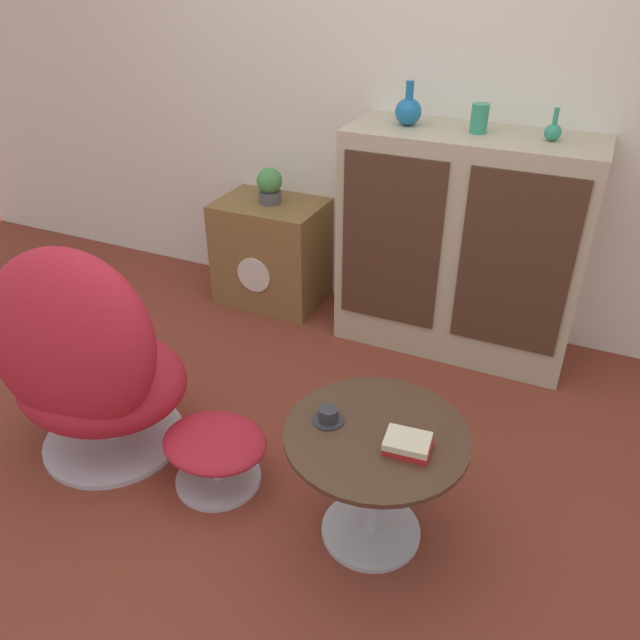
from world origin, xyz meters
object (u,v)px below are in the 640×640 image
(vase_inner_right, at_px, (553,131))
(vase_leftmost, at_px, (408,111))
(vase_inner_left, at_px, (479,118))
(book_stack, at_px, (408,444))
(tv_console, at_px, (272,252))
(egg_chair, at_px, (87,364))
(teacup, at_px, (328,416))
(potted_plant, at_px, (270,185))
(coffee_table, at_px, (375,465))
(ottoman, at_px, (215,448))
(sideboard, at_px, (461,246))

(vase_inner_right, bearing_deg, vase_leftmost, 180.00)
(vase_inner_left, relative_size, book_stack, 0.83)
(tv_console, height_order, egg_chair, egg_chair)
(tv_console, xyz_separation_m, book_stack, (1.28, -1.45, 0.19))
(teacup, xyz_separation_m, book_stack, (0.29, -0.02, 0.00))
(potted_plant, bearing_deg, tv_console, -173.48)
(egg_chair, bearing_deg, vase_inner_left, 52.65)
(vase_leftmost, bearing_deg, tv_console, 178.90)
(potted_plant, bearing_deg, coffee_table, -50.70)
(ottoman, bearing_deg, book_stack, -1.67)
(tv_console, relative_size, book_stack, 3.94)
(vase_inner_right, bearing_deg, ottoman, -122.75)
(sideboard, xyz_separation_m, egg_chair, (-1.11, -1.46, -0.11))
(ottoman, distance_m, potted_plant, 1.62)
(coffee_table, height_order, vase_inner_left, vase_inner_left)
(vase_inner_right, bearing_deg, egg_chair, -134.49)
(coffee_table, relative_size, vase_inner_left, 4.81)
(coffee_table, distance_m, vase_inner_right, 1.65)
(tv_console, bearing_deg, vase_leftmost, -1.10)
(tv_console, relative_size, teacup, 5.71)
(potted_plant, bearing_deg, teacup, -55.26)
(coffee_table, bearing_deg, potted_plant, 129.30)
(vase_inner_left, bearing_deg, teacup, -94.45)
(vase_inner_right, xyz_separation_m, book_stack, (-0.15, -1.44, -0.66))
(sideboard, relative_size, ottoman, 2.81)
(egg_chair, height_order, coffee_table, egg_chair)
(book_stack, bearing_deg, vase_inner_left, 96.96)
(egg_chair, bearing_deg, teacup, 2.96)
(coffee_table, bearing_deg, egg_chair, -176.93)
(ottoman, xyz_separation_m, vase_inner_left, (0.59, 1.42, 1.01))
(tv_console, distance_m, vase_inner_left, 1.42)
(sideboard, distance_m, vase_inner_left, 0.62)
(ottoman, distance_m, vase_inner_left, 1.84)
(vase_inner_right, xyz_separation_m, potted_plant, (-1.42, 0.02, -0.45))
(teacup, height_order, book_stack, teacup)
(egg_chair, bearing_deg, potted_plant, 89.33)
(coffee_table, height_order, potted_plant, potted_plant)
(ottoman, relative_size, book_stack, 2.69)
(egg_chair, height_order, potted_plant, egg_chair)
(sideboard, height_order, ottoman, sideboard)
(potted_plant, bearing_deg, vase_leftmost, -1.15)
(tv_console, distance_m, vase_leftmost, 1.17)
(vase_leftmost, bearing_deg, potted_plant, 178.85)
(teacup, bearing_deg, coffee_table, 3.72)
(vase_leftmost, bearing_deg, vase_inner_right, -0.00)
(vase_leftmost, bearing_deg, sideboard, -0.69)
(egg_chair, relative_size, ottoman, 2.33)
(tv_console, distance_m, ottoman, 1.53)
(egg_chair, distance_m, vase_inner_right, 2.18)
(vase_leftmost, height_order, book_stack, vase_leftmost)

